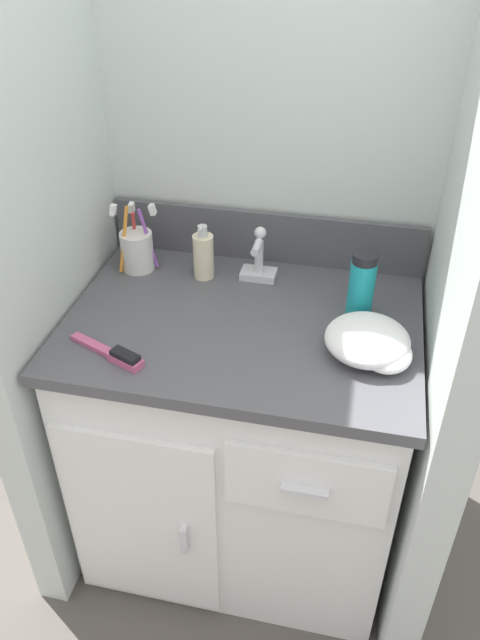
{
  "coord_description": "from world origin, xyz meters",
  "views": [
    {
      "loc": [
        0.25,
        -1.15,
        1.64
      ],
      "look_at": [
        0.0,
        -0.03,
        0.81
      ],
      "focal_mm": 35.0,
      "sensor_mm": 36.0,
      "label": 1
    }
  ],
  "objects": [
    {
      "name": "sink_faucet",
      "position": [
        0.0,
        0.19,
        0.84
      ],
      "size": [
        0.09,
        0.09,
        0.14
      ],
      "color": "silver",
      "rests_on": "vanity"
    },
    {
      "name": "hairbrush",
      "position": [
        -0.24,
        -0.2,
        0.8
      ],
      "size": [
        0.19,
        0.1,
        0.03
      ],
      "rotation": [
        0.0,
        0.0,
        -0.39
      ],
      "color": "#C1517F",
      "rests_on": "vanity"
    },
    {
      "name": "wall_right",
      "position": [
        0.46,
        0.0,
        1.1
      ],
      "size": [
        0.08,
        0.67,
        2.2
      ],
      "primitive_type": "cube",
      "color": "silver",
      "rests_on": "ground_plane"
    },
    {
      "name": "wall_back",
      "position": [
        0.0,
        0.35,
        1.1
      ],
      "size": [
        1.0,
        0.08,
        2.2
      ],
      "primitive_type": "cube",
      "color": "silver",
      "rests_on": "ground_plane"
    },
    {
      "name": "backsplash",
      "position": [
        0.0,
        0.29,
        0.86
      ],
      "size": [
        0.82,
        0.02,
        0.14
      ],
      "color": "#4C4C51",
      "rests_on": "vanity"
    },
    {
      "name": "wall_left",
      "position": [
        -0.46,
        0.0,
        1.1
      ],
      "size": [
        0.08,
        0.67,
        2.2
      ],
      "primitive_type": "cube",
      "color": "silver",
      "rests_on": "ground_plane"
    },
    {
      "name": "toothbrush_cup",
      "position": [
        -0.32,
        0.17,
        0.85
      ],
      "size": [
        0.1,
        0.1,
        0.2
      ],
      "color": "silver",
      "rests_on": "vanity"
    },
    {
      "name": "ground_plane",
      "position": [
        0.0,
        0.0,
        0.0
      ],
      "size": [
        6.0,
        6.0,
        0.0
      ],
      "primitive_type": "plane",
      "color": "#4C4742"
    },
    {
      "name": "soap_dispenser",
      "position": [
        -0.14,
        0.17,
        0.85
      ],
      "size": [
        0.05,
        0.06,
        0.15
      ],
      "color": "beige",
      "rests_on": "vanity"
    },
    {
      "name": "hand_towel",
      "position": [
        0.3,
        -0.07,
        0.82
      ],
      "size": [
        0.19,
        0.19,
        0.07
      ],
      "color": "white",
      "rests_on": "vanity"
    },
    {
      "name": "vanity",
      "position": [
        -0.0,
        -0.0,
        0.41
      ],
      "size": [
        0.82,
        0.61,
        0.79
      ],
      "color": "white",
      "rests_on": "ground_plane"
    },
    {
      "name": "shaving_cream_can",
      "position": [
        0.26,
        0.08,
        0.87
      ],
      "size": [
        0.06,
        0.06,
        0.16
      ],
      "color": "teal",
      "rests_on": "vanity"
    }
  ]
}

